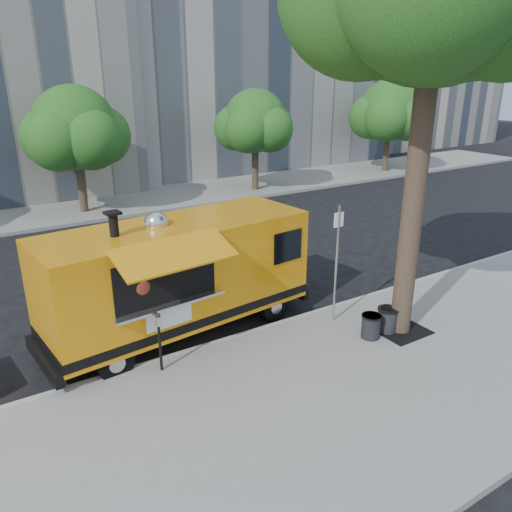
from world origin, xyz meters
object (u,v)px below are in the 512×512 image
(far_tree_b, at_px, (75,128))
(far_tree_d, at_px, (390,110))
(far_tree_c, at_px, (255,121))
(trash_bin_right, at_px, (387,319))
(sign_post, at_px, (337,258))
(parking_meter, at_px, (159,335))
(food_truck, at_px, (178,275))
(trash_bin_left, at_px, (371,326))

(far_tree_b, distance_m, far_tree_d, 19.00)
(far_tree_c, distance_m, trash_bin_right, 16.45)
(far_tree_c, xyz_separation_m, sign_post, (-6.45, -13.95, -1.87))
(far_tree_d, xyz_separation_m, parking_meter, (-21.00, -13.95, -2.91))
(food_truck, relative_size, trash_bin_left, 11.91)
(parking_meter, bearing_deg, food_truck, 53.43)
(far_tree_b, height_order, food_truck, far_tree_b)
(far_tree_c, height_order, trash_bin_right, far_tree_c)
(trash_bin_right, bearing_deg, far_tree_c, 69.21)
(food_truck, bearing_deg, sign_post, -32.56)
(food_truck, xyz_separation_m, trash_bin_left, (3.60, -2.86, -1.10))
(far_tree_b, height_order, sign_post, far_tree_b)
(far_tree_b, distance_m, trash_bin_left, 15.99)
(far_tree_b, relative_size, food_truck, 0.80)
(far_tree_b, relative_size, far_tree_d, 0.97)
(far_tree_b, bearing_deg, trash_bin_left, -79.96)
(trash_bin_left, bearing_deg, far_tree_c, 67.43)
(sign_post, distance_m, parking_meter, 4.64)
(food_truck, distance_m, trash_bin_left, 4.73)
(sign_post, xyz_separation_m, food_truck, (-3.42, 1.72, -0.29))
(trash_bin_right, bearing_deg, trash_bin_left, -178.48)
(parking_meter, relative_size, food_truck, 0.19)
(far_tree_d, bearing_deg, food_truck, -147.97)
(far_tree_b, distance_m, parking_meter, 14.48)
(far_tree_d, distance_m, trash_bin_right, 22.19)
(far_tree_b, relative_size, far_tree_c, 1.06)
(parking_meter, distance_m, food_truck, 1.97)
(far_tree_b, xyz_separation_m, far_tree_c, (9.00, -0.30, -0.12))
(far_tree_d, distance_m, trash_bin_left, 22.59)
(far_tree_d, height_order, food_truck, far_tree_d)
(far_tree_b, height_order, trash_bin_right, far_tree_b)
(far_tree_c, relative_size, trash_bin_right, 8.62)
(parking_meter, height_order, food_truck, food_truck)
(far_tree_d, bearing_deg, sign_post, -139.30)
(food_truck, height_order, trash_bin_right, food_truck)
(food_truck, bearing_deg, parking_meter, -132.50)
(far_tree_c, relative_size, food_truck, 0.76)
(far_tree_d, relative_size, food_truck, 0.82)
(far_tree_c, relative_size, parking_meter, 3.90)
(far_tree_b, xyz_separation_m, parking_meter, (-2.00, -14.05, -2.85))
(far_tree_d, bearing_deg, trash_bin_right, -135.83)
(far_tree_c, xyz_separation_m, food_truck, (-9.87, -12.23, -2.16))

